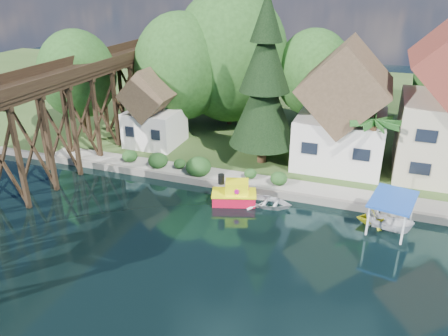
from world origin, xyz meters
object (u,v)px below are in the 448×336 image
at_px(tugboat, 235,194).
at_px(palm_tree, 374,124).
at_px(trestle_bridge, 46,119).
at_px(boat_yellow, 374,216).
at_px(conifer, 265,85).
at_px(boat_white_a, 268,201).
at_px(boat_canopy, 390,217).
at_px(shed, 154,112).
at_px(house_left, 343,113).

bearing_deg(tugboat, palm_tree, 34.16).
xyz_separation_m(trestle_bridge, boat_yellow, (26.60, 1.25, -4.71)).
relative_size(conifer, tugboat, 3.91).
bearing_deg(palm_tree, conifer, 173.11).
distance_m(trestle_bridge, tugboat, 16.95).
xyz_separation_m(trestle_bridge, conifer, (16.42, 8.38, 2.31)).
bearing_deg(palm_tree, boat_white_a, -139.12).
bearing_deg(palm_tree, boat_canopy, -74.08).
height_order(shed, boat_yellow, shed).
height_order(trestle_bridge, boat_canopy, trestle_bridge).
bearing_deg(shed, trestle_bridge, -118.19).
bearing_deg(tugboat, boat_yellow, 2.31).
height_order(shed, conifer, conifer).
distance_m(tugboat, boat_canopy, 11.36).
bearing_deg(tugboat, conifer, 89.04).
distance_m(house_left, tugboat, 12.81).
bearing_deg(house_left, shed, -175.23).
bearing_deg(trestle_bridge, boat_canopy, 1.26).
bearing_deg(trestle_bridge, tugboat, 2.93).
height_order(conifer, palm_tree, conifer).
distance_m(trestle_bridge, house_left, 25.42).
bearing_deg(tugboat, house_left, 56.13).
xyz_separation_m(tugboat, boat_white_a, (2.56, 0.44, -0.35)).
distance_m(boat_canopy, boat_yellow, 1.30).
height_order(palm_tree, boat_white_a, palm_tree).
bearing_deg(boat_canopy, conifer, 145.30).
xyz_separation_m(palm_tree, boat_yellow, (0.86, -6.00, -4.87)).
relative_size(house_left, palm_tree, 1.92).
relative_size(trestle_bridge, tugboat, 11.61).
bearing_deg(boat_canopy, palm_tree, 105.92).
xyz_separation_m(shed, palm_tree, (20.75, -2.08, 1.68)).
bearing_deg(conifer, boat_canopy, -34.70).
bearing_deg(palm_tree, shed, 174.28).
relative_size(house_left, conifer, 0.74).
xyz_separation_m(trestle_bridge, shed, (5.00, 9.33, -1.52)).
height_order(tugboat, boat_canopy, boat_canopy).
bearing_deg(boat_white_a, tugboat, 101.34).
distance_m(boat_white_a, boat_yellow, 7.76).
relative_size(palm_tree, tugboat, 1.51).
relative_size(boat_canopy, boat_yellow, 1.82).
bearing_deg(boat_yellow, trestle_bridge, 71.44).
xyz_separation_m(trestle_bridge, house_left, (23.00, 10.83, -0.21)).
distance_m(shed, boat_canopy, 24.41).
bearing_deg(conifer, boat_white_a, -71.10).
bearing_deg(conifer, house_left, 20.44).
xyz_separation_m(house_left, shed, (-18.00, -1.50, -1.31)).
height_order(trestle_bridge, boat_white_a, trestle_bridge).
xyz_separation_m(conifer, tugboat, (-0.13, -7.54, -6.92)).
distance_m(house_left, shed, 18.11).
bearing_deg(trestle_bridge, shed, 61.81).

